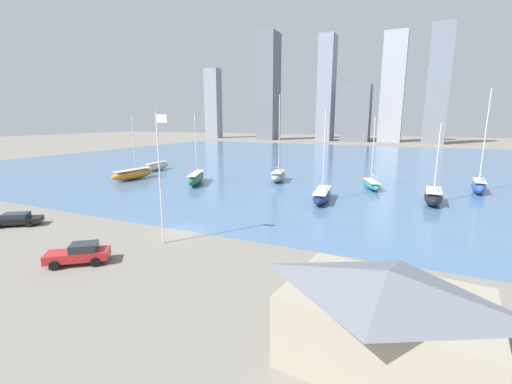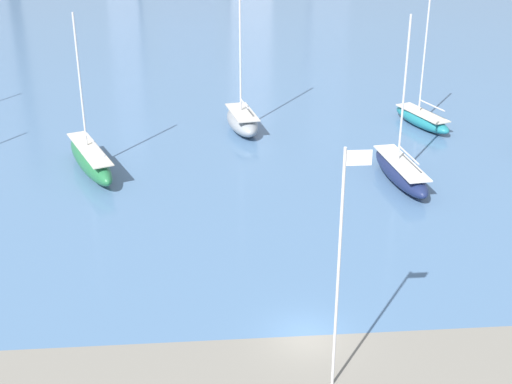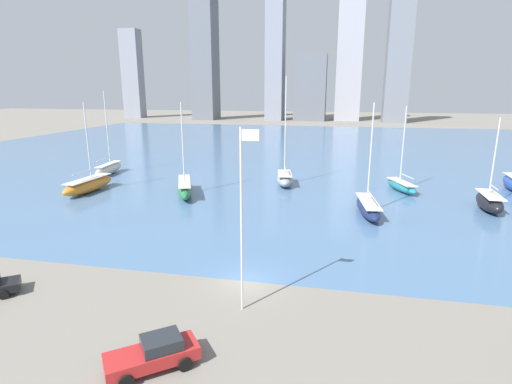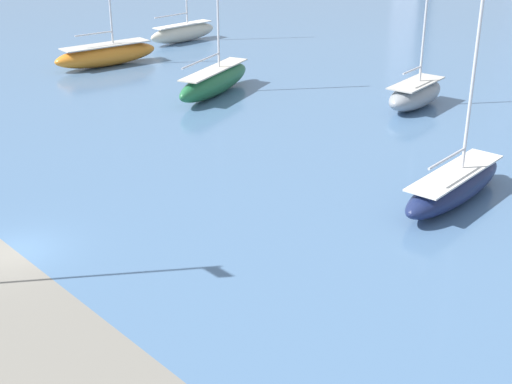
{
  "view_description": "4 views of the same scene",
  "coord_description": "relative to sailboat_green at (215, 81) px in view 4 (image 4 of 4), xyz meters",
  "views": [
    {
      "loc": [
        22.18,
        -29.2,
        11.89
      ],
      "look_at": [
        3.43,
        11.8,
        2.36
      ],
      "focal_mm": 24.0,
      "sensor_mm": 36.0,
      "label": 1
    },
    {
      "loc": [
        -5.29,
        -31.57,
        23.24
      ],
      "look_at": [
        -1.54,
        15.23,
        1.7
      ],
      "focal_mm": 50.0,
      "sensor_mm": 36.0,
      "label": 2
    },
    {
      "loc": [
        6.66,
        -28.02,
        14.73
      ],
      "look_at": [
        -2.34,
        15.16,
        3.36
      ],
      "focal_mm": 28.0,
      "sensor_mm": 36.0,
      "label": 3
    },
    {
      "loc": [
        29.17,
        -11.62,
        15.74
      ],
      "look_at": [
        7.0,
        8.72,
        2.71
      ],
      "focal_mm": 50.0,
      "sensor_mm": 36.0,
      "label": 4
    }
  ],
  "objects": [
    {
      "name": "ground_plane",
      "position": [
        14.6,
        -24.01,
        -1.14
      ],
      "size": [
        500.0,
        500.0,
        0.0
      ],
      "primitive_type": "plane",
      "color": "gray"
    },
    {
      "name": "sailboat_green",
      "position": [
        0.0,
        0.0,
        0.0
      ],
      "size": [
        5.9,
        10.63,
        13.02
      ],
      "rotation": [
        0.0,
        0.0,
        0.39
      ],
      "color": "#236B3D",
      "rests_on": "harbor_water"
    },
    {
      "name": "sailboat_navy",
      "position": [
        25.09,
        -4.07,
        -0.18
      ],
      "size": [
        3.37,
        9.85,
        13.26
      ],
      "rotation": [
        0.0,
        0.0,
        0.12
      ],
      "color": "#19234C",
      "rests_on": "harbor_water"
    },
    {
      "name": "sailboat_orange",
      "position": [
        -14.61,
        -1.1,
        -0.05
      ],
      "size": [
        3.34,
        10.44,
        12.98
      ],
      "rotation": [
        0.0,
        0.0,
        -0.08
      ],
      "color": "orange",
      "rests_on": "harbor_water"
    },
    {
      "name": "sailboat_gray",
      "position": [
        13.15,
        8.96,
        -0.02
      ],
      "size": [
        3.73,
        7.42,
        16.63
      ],
      "rotation": [
        0.0,
        0.0,
        0.17
      ],
      "color": "gray",
      "rests_on": "harbor_water"
    },
    {
      "name": "sailboat_cream",
      "position": [
        -18.68,
        10.96,
        -0.06
      ],
      "size": [
        2.28,
        8.88,
        14.48
      ],
      "rotation": [
        0.0,
        0.0,
        0.07
      ],
      "color": "beige",
      "rests_on": "harbor_water"
    }
  ]
}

